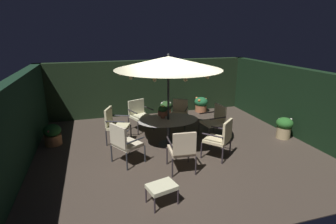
# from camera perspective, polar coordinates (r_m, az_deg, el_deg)

# --- Properties ---
(ground_plane) EXTENTS (8.03, 6.98, 0.02)m
(ground_plane) POSITION_cam_1_polar(r_m,az_deg,el_deg) (7.40, 1.64, -7.66)
(ground_plane) COLOR #42362D
(hedge_backdrop_rear) EXTENTS (8.03, 0.30, 2.07)m
(hedge_backdrop_rear) POSITION_cam_1_polar(r_m,az_deg,el_deg) (10.15, -4.14, 5.46)
(hedge_backdrop_rear) COLOR black
(hedge_backdrop_rear) RESTS_ON ground_plane
(hedge_backdrop_left) EXTENTS (0.30, 6.98, 2.07)m
(hedge_backdrop_left) POSITION_cam_1_polar(r_m,az_deg,el_deg) (6.93, -30.35, -2.57)
(hedge_backdrop_left) COLOR black
(hedge_backdrop_left) RESTS_ON ground_plane
(hedge_backdrop_right) EXTENTS (0.30, 6.98, 2.07)m
(hedge_backdrop_right) POSITION_cam_1_polar(r_m,az_deg,el_deg) (8.96, 25.95, 2.15)
(hedge_backdrop_right) COLOR black
(hedge_backdrop_right) RESTS_ON ground_plane
(patio_dining_table) EXTENTS (1.70, 1.20, 0.76)m
(patio_dining_table) POSITION_cam_1_polar(r_m,az_deg,el_deg) (7.29, 0.07, -2.62)
(patio_dining_table) COLOR #2A2D33
(patio_dining_table) RESTS_ON ground_plane
(patio_umbrella) EXTENTS (2.85, 2.85, 2.57)m
(patio_umbrella) POSITION_cam_1_polar(r_m,az_deg,el_deg) (6.90, 0.08, 10.74)
(patio_umbrella) COLOR #292A2D
(patio_umbrella) RESTS_ON ground_plane
(centerpiece_planter) EXTENTS (0.28, 0.28, 0.37)m
(centerpiece_planter) POSITION_cam_1_polar(r_m,az_deg,el_deg) (7.31, -1.16, 0.22)
(centerpiece_planter) COLOR #A7624A
(centerpiece_planter) RESTS_ON patio_dining_table
(patio_chair_north) EXTENTS (0.77, 0.77, 0.92)m
(patio_chair_north) POSITION_cam_1_polar(r_m,az_deg,el_deg) (8.75, 2.49, 0.12)
(patio_chair_north) COLOR #2B302E
(patio_chair_north) RESTS_ON ground_plane
(patio_chair_northeast) EXTENTS (0.81, 0.79, 0.97)m
(patio_chair_northeast) POSITION_cam_1_polar(r_m,az_deg,el_deg) (8.52, -6.35, -0.24)
(patio_chair_northeast) COLOR #312E30
(patio_chair_northeast) RESTS_ON ground_plane
(patio_chair_east) EXTENTS (0.77, 0.75, 1.03)m
(patio_chair_east) POSITION_cam_1_polar(r_m,az_deg,el_deg) (7.61, -11.64, -2.37)
(patio_chair_east) COLOR #2A2930
(patio_chair_east) RESTS_ON ground_plane
(patio_chair_southeast) EXTENTS (0.83, 0.85, 1.03)m
(patio_chair_southeast) POSITION_cam_1_polar(r_m,az_deg,el_deg) (6.35, -9.65, -6.36)
(patio_chair_southeast) COLOR #2A2D33
(patio_chair_southeast) RESTS_ON ground_plane
(patio_chair_south) EXTENTS (0.62, 0.68, 1.03)m
(patio_chair_south) POSITION_cam_1_polar(r_m,az_deg,el_deg) (5.91, 3.16, -7.92)
(patio_chair_south) COLOR #2F292C
(patio_chair_south) RESTS_ON ground_plane
(patio_chair_southwest) EXTENTS (0.83, 0.83, 1.03)m
(patio_chair_southwest) POSITION_cam_1_polar(r_m,az_deg,el_deg) (6.68, 11.52, -5.31)
(patio_chair_southwest) COLOR #312A30
(patio_chair_southwest) RESTS_ON ground_plane
(patio_chair_west) EXTENTS (0.67, 0.68, 0.98)m
(patio_chair_west) POSITION_cam_1_polar(r_m,az_deg,el_deg) (8.01, 10.33, -1.57)
(patio_chair_west) COLOR #322C2D
(patio_chair_west) RESTS_ON ground_plane
(ottoman_footrest) EXTENTS (0.60, 0.50, 0.40)m
(ottoman_footrest) POSITION_cam_1_polar(r_m,az_deg,el_deg) (5.01, -1.36, -16.25)
(ottoman_footrest) COLOR #32292F
(ottoman_footrest) RESTS_ON ground_plane
(potted_plant_back_right) EXTENTS (0.43, 0.43, 0.61)m
(potted_plant_back_right) POSITION_cam_1_polar(r_m,az_deg,el_deg) (9.78, -0.46, 0.77)
(potted_plant_back_right) COLOR #B26240
(potted_plant_back_right) RESTS_ON ground_plane
(potted_plant_left_far) EXTENTS (0.49, 0.50, 0.65)m
(potted_plant_left_far) POSITION_cam_1_polar(r_m,az_deg,el_deg) (8.58, 24.12, -3.00)
(potted_plant_left_far) COLOR tan
(potted_plant_left_far) RESTS_ON ground_plane
(potted_plant_back_left) EXTENTS (0.49, 0.49, 0.60)m
(potted_plant_back_left) POSITION_cam_1_polar(r_m,az_deg,el_deg) (8.10, -24.02, -4.53)
(potted_plant_back_left) COLOR #A1673E
(potted_plant_back_left) RESTS_ON ground_plane
(potted_plant_left_near) EXTENTS (0.53, 0.53, 0.59)m
(potted_plant_left_near) POSITION_cam_1_polar(r_m,az_deg,el_deg) (10.53, 7.25, 1.77)
(potted_plant_left_near) COLOR #AD6844
(potted_plant_left_near) RESTS_ON ground_plane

